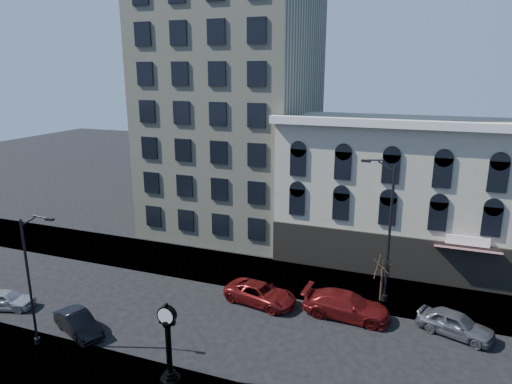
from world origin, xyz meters
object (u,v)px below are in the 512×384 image
at_px(street_clock, 169,347).
at_px(car_near_b, 78,323).
at_px(car_near_a, 5,299).
at_px(street_lamp_near, 33,247).

height_order(street_clock, car_near_b, street_clock).
bearing_deg(car_near_b, street_clock, -82.01).
bearing_deg(street_clock, car_near_a, 166.61).
distance_m(street_clock, car_near_a, 15.16).
distance_m(street_lamp_near, car_near_b, 6.07).
height_order(street_clock, street_lamp_near, street_lamp_near).
bearing_deg(street_lamp_near, car_near_a, 150.41).
bearing_deg(street_lamp_near, car_near_b, 59.82).
height_order(street_lamp_near, car_near_a, street_lamp_near).
relative_size(car_near_a, car_near_b, 0.94).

